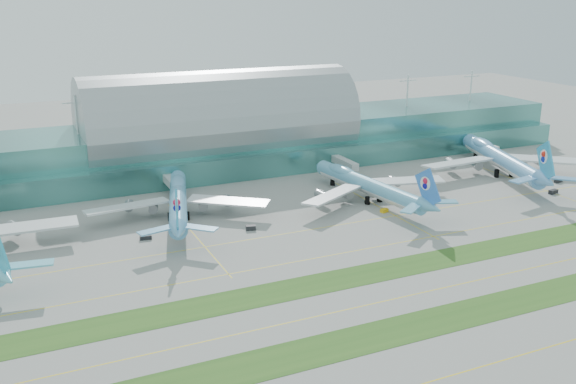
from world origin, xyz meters
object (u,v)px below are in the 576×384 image
terminal (220,136)px  airliner_c (367,184)px  airliner_d (500,158)px  airliner_b (178,200)px

terminal → airliner_c: (34.83, -69.14, -8.01)m
airliner_c → airliner_d: bearing=-0.6°
airliner_b → airliner_c: 70.75m
airliner_b → airliner_c: size_ratio=0.98×
airliner_d → airliner_c: bearing=-156.2°
airliner_c → airliner_b: bearing=164.2°
terminal → airliner_b: size_ratio=4.76×
terminal → airliner_b: bearing=-121.1°
terminal → airliner_b: 68.22m
airliner_c → airliner_d: airliner_d is taller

